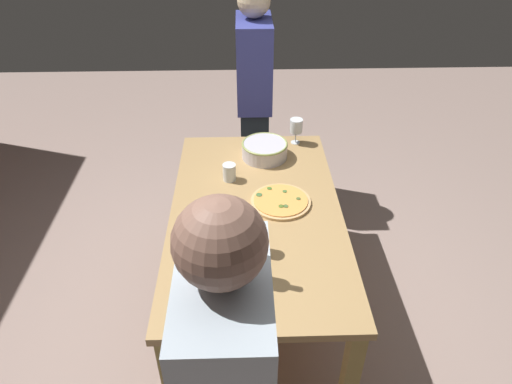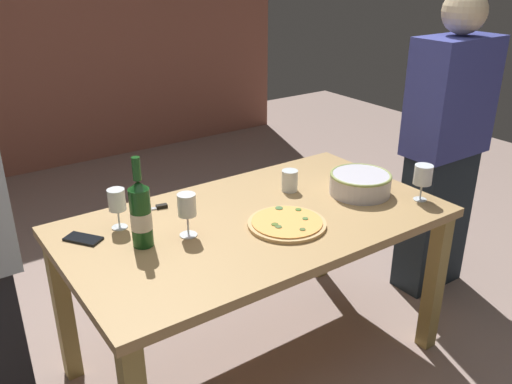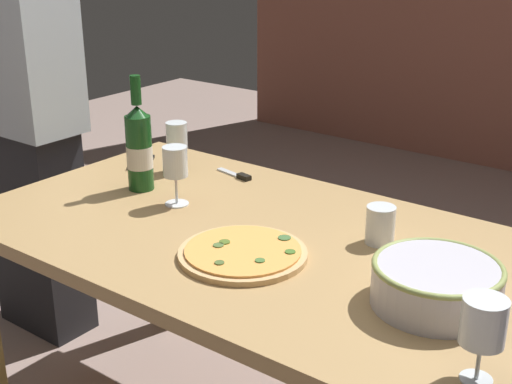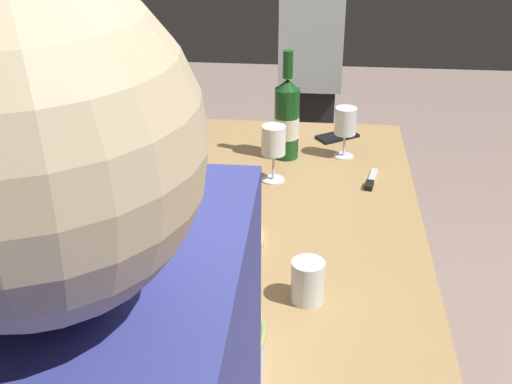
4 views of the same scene
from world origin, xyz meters
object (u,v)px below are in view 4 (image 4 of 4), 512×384
wine_glass_near_pizza (54,378)px  cup_amber (308,281)px  wine_bottle (287,118)px  wine_glass_far_left (274,143)px  serving_bowl (194,347)px  wine_glass_by_bottle (345,124)px  pizza (202,237)px  person_host (311,71)px  pizza_knife (370,182)px  cell_phone (337,136)px  dining_table (256,260)px

wine_glass_near_pizza → cup_amber: bearing=134.7°
wine_bottle → wine_glass_far_left: 0.18m
serving_bowl → wine_glass_by_bottle: size_ratio=1.67×
pizza → person_host: person_host is taller
pizza_knife → cup_amber: bearing=-16.2°
serving_bowl → cell_phone: serving_bowl is taller
person_host → wine_bottle: bearing=0.3°
serving_bowl → wine_glass_near_pizza: wine_glass_near_pizza is taller
wine_bottle → pizza_knife: wine_bottle is taller
dining_table → wine_glass_far_left: (-0.31, 0.02, 0.22)m
pizza_knife → person_host: size_ratio=0.09×
pizza_knife → wine_bottle: bearing=-123.0°
wine_bottle → cell_phone: bearing=136.0°
wine_glass_far_left → dining_table: bearing=-4.3°
dining_table → pizza: 0.18m
cup_amber → pizza: bearing=-129.9°
wine_bottle → cell_phone: 0.28m
pizza → cup_amber: (0.23, 0.28, 0.04)m
wine_bottle → pizza: bearing=-18.9°
pizza_knife → pizza: bearing=-50.4°
pizza → pizza_knife: (-0.37, 0.45, -0.00)m
cup_amber → dining_table: bearing=-153.9°
wine_bottle → wine_glass_by_bottle: bearing=96.1°
wine_glass_far_left → cup_amber: (0.60, 0.12, -0.07)m
dining_table → cell_phone: size_ratio=11.11×
cell_phone → cup_amber: bearing=-39.4°
cell_phone → wine_glass_far_left: bearing=-64.1°
pizza → wine_glass_near_pizza: bearing=-12.5°
cup_amber → cell_phone: (-0.96, 0.08, -0.05)m
serving_bowl → wine_glass_by_bottle: (-1.05, 0.31, 0.06)m
serving_bowl → pizza_knife: bearing=155.5°
cell_phone → pizza_knife: (0.35, 0.10, 0.00)m
wine_glass_by_bottle → person_host: 0.65m
wine_bottle → wine_glass_near_pizza: (1.20, -0.33, -0.02)m
pizza → cell_phone: bearing=153.7°
wine_glass_near_pizza → person_host: 1.90m
wine_glass_by_bottle → cell_phone: size_ratio=1.17×
cell_phone → person_host: 0.50m
cup_amber → wine_glass_near_pizza: bearing=-45.3°
serving_bowl → wine_glass_far_left: wine_glass_far_left is taller
dining_table → wine_bottle: wine_bottle is taller
dining_table → wine_glass_near_pizza: wine_glass_near_pizza is taller
wine_glass_by_bottle → person_host: (-0.64, -0.13, -0.02)m
wine_glass_far_left → pizza_knife: wine_glass_far_left is taller
wine_glass_near_pizza → cell_phone: size_ratio=1.16×
cup_amber → pizza_knife: (-0.61, 0.18, -0.04)m
wine_bottle → wine_glass_by_bottle: size_ratio=2.11×
serving_bowl → pizza_knife: serving_bowl is taller
wine_bottle → person_host: (-0.66, 0.06, -0.05)m
wine_bottle → wine_glass_near_pizza: 1.24m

